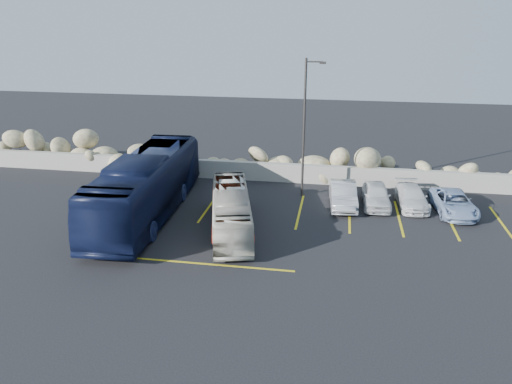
% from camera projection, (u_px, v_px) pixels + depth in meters
% --- Properties ---
extents(ground, '(90.00, 90.00, 0.00)m').
position_uv_depth(ground, '(225.00, 268.00, 21.37)').
color(ground, black).
rests_on(ground, ground).
extents(seawall, '(60.00, 0.40, 1.20)m').
position_uv_depth(seawall, '(267.00, 172.00, 32.29)').
color(seawall, gray).
rests_on(seawall, ground).
extents(riprap_pile, '(54.00, 2.80, 2.60)m').
position_uv_depth(riprap_pile, '(270.00, 156.00, 33.17)').
color(riprap_pile, '#897C5A').
rests_on(riprap_pile, ground).
extents(parking_lines, '(18.16, 9.36, 0.01)m').
position_uv_depth(parking_lines, '(337.00, 224.00, 25.79)').
color(parking_lines, gold).
rests_on(parking_lines, ground).
extents(lamppost, '(1.14, 0.18, 8.00)m').
position_uv_depth(lamppost, '(305.00, 125.00, 28.31)').
color(lamppost, '#322E2C').
rests_on(lamppost, ground).
extents(vintage_bus, '(3.56, 7.77, 2.11)m').
position_uv_depth(vintage_bus, '(231.00, 211.00, 24.72)').
color(vintage_bus, '#BAB9A8').
rests_on(vintage_bus, ground).
extents(tour_coach, '(3.29, 12.07, 3.33)m').
position_uv_depth(tour_coach, '(146.00, 186.00, 26.40)').
color(tour_coach, '#0F1735').
rests_on(tour_coach, ground).
extents(car_a, '(1.61, 3.74, 1.26)m').
position_uv_depth(car_a, '(376.00, 195.00, 28.05)').
color(car_a, silver).
rests_on(car_a, ground).
extents(car_b, '(1.69, 4.12, 1.33)m').
position_uv_depth(car_b, '(343.00, 195.00, 28.06)').
color(car_b, '#A2A2A6').
rests_on(car_b, ground).
extents(car_c, '(1.82, 3.91, 1.11)m').
position_uv_depth(car_c, '(412.00, 197.00, 28.00)').
color(car_c, silver).
rests_on(car_c, ground).
extents(car_d, '(2.28, 4.29, 1.15)m').
position_uv_depth(car_d, '(453.00, 203.00, 27.07)').
color(car_d, '#8BA2C5').
rests_on(car_d, ground).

